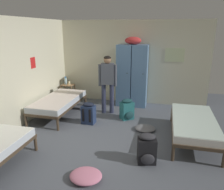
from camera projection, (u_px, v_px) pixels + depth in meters
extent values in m
plane|color=#565B66|center=(109.00, 142.00, 4.68)|extent=(8.83, 8.83, 0.00)
cube|color=beige|center=(131.00, 63.00, 6.91)|extent=(4.65, 0.06, 2.56)
cube|color=beige|center=(7.00, 77.00, 4.84)|extent=(0.06, 5.52, 2.56)
cube|color=beige|center=(175.00, 55.00, 6.50)|extent=(0.55, 0.01, 0.40)
cube|color=red|center=(33.00, 63.00, 5.68)|extent=(0.01, 0.20, 0.28)
cube|color=#5B84B2|center=(125.00, 75.00, 6.75)|extent=(0.44, 0.52, 1.85)
cylinder|color=black|center=(127.00, 73.00, 6.43)|extent=(0.02, 0.03, 0.02)
cube|color=#5B84B2|center=(140.00, 76.00, 6.65)|extent=(0.44, 0.52, 1.85)
cylinder|color=black|center=(143.00, 74.00, 6.33)|extent=(0.02, 0.03, 0.02)
ellipsoid|color=red|center=(133.00, 41.00, 6.40)|extent=(0.48, 0.36, 0.22)
cylinder|color=#99704C|center=(62.00, 94.00, 7.12)|extent=(0.03, 0.03, 0.55)
cylinder|color=#99704C|center=(72.00, 95.00, 7.04)|extent=(0.03, 0.03, 0.55)
cylinder|color=#99704C|center=(65.00, 92.00, 7.37)|extent=(0.03, 0.03, 0.55)
cylinder|color=#99704C|center=(75.00, 93.00, 7.29)|extent=(0.03, 0.03, 0.55)
cube|color=#99704C|center=(69.00, 96.00, 7.23)|extent=(0.38, 0.30, 0.02)
cube|color=#99704C|center=(68.00, 85.00, 7.12)|extent=(0.38, 0.30, 0.02)
cylinder|color=#473828|center=(36.00, 144.00, 4.31)|extent=(0.06, 0.06, 0.28)
cylinder|color=#473828|center=(207.00, 119.00, 5.49)|extent=(0.06, 0.06, 0.28)
cylinder|color=#473828|center=(172.00, 116.00, 5.68)|extent=(0.06, 0.06, 0.28)
cylinder|color=#473828|center=(224.00, 160.00, 3.78)|extent=(0.06, 0.06, 0.28)
cylinder|color=#473828|center=(173.00, 154.00, 3.97)|extent=(0.06, 0.06, 0.28)
cube|color=#473828|center=(193.00, 126.00, 4.68)|extent=(0.90, 1.90, 0.06)
cube|color=silver|center=(194.00, 122.00, 4.65)|extent=(0.87, 1.84, 0.14)
cube|color=silver|center=(194.00, 119.00, 4.63)|extent=(0.86, 1.82, 0.01)
cylinder|color=#473828|center=(26.00, 121.00, 5.35)|extent=(0.06, 0.06, 0.28)
cylinder|color=#473828|center=(58.00, 125.00, 5.16)|extent=(0.06, 0.06, 0.28)
cylinder|color=#473828|center=(61.00, 99.00, 7.07)|extent=(0.06, 0.06, 0.28)
cylinder|color=#473828|center=(85.00, 101.00, 6.87)|extent=(0.06, 0.06, 0.28)
cube|color=#473828|center=(59.00, 104.00, 6.06)|extent=(0.90, 1.90, 0.06)
cube|color=silver|center=(59.00, 101.00, 6.04)|extent=(0.87, 1.84, 0.14)
cube|color=silver|center=(59.00, 98.00, 6.01)|extent=(0.86, 1.82, 0.01)
cylinder|color=#2D334C|center=(112.00, 99.00, 6.18)|extent=(0.12, 0.12, 0.83)
cylinder|color=#2D334C|center=(104.00, 98.00, 6.20)|extent=(0.12, 0.12, 0.83)
cube|color=#474C56|center=(108.00, 74.00, 5.99)|extent=(0.37, 0.26, 0.57)
cylinder|color=#474C56|center=(115.00, 76.00, 5.98)|extent=(0.08, 0.08, 0.59)
cylinder|color=#474C56|center=(100.00, 75.00, 6.01)|extent=(0.08, 0.08, 0.59)
sphere|color=#936B4C|center=(107.00, 60.00, 5.88)|extent=(0.20, 0.20, 0.20)
ellipsoid|color=black|center=(107.00, 58.00, 5.86)|extent=(0.19, 0.19, 0.11)
cylinder|color=#B2DBEA|center=(66.00, 81.00, 7.12)|extent=(0.07, 0.07, 0.21)
cylinder|color=#2666B2|center=(65.00, 77.00, 7.09)|extent=(0.04, 0.04, 0.04)
cylinder|color=beige|center=(69.00, 83.00, 7.05)|extent=(0.06, 0.06, 0.12)
cylinder|color=black|center=(69.00, 81.00, 7.02)|extent=(0.03, 0.03, 0.03)
cube|color=black|center=(147.00, 151.00, 3.90)|extent=(0.36, 0.30, 0.46)
ellipsoid|color=#2D2D33|center=(148.00, 159.00, 3.78)|extent=(0.25, 0.13, 0.20)
ellipsoid|color=#2D2D33|center=(147.00, 137.00, 3.83)|extent=(0.33, 0.27, 0.10)
cube|color=black|center=(141.00, 145.00, 4.03)|extent=(0.05, 0.03, 0.32)
cube|color=black|center=(151.00, 146.00, 4.02)|extent=(0.05, 0.03, 0.32)
cube|color=navy|center=(89.00, 115.00, 5.54)|extent=(0.33, 0.25, 0.46)
ellipsoid|color=black|center=(91.00, 115.00, 5.70)|extent=(0.24, 0.09, 0.20)
ellipsoid|color=black|center=(88.00, 104.00, 5.46)|extent=(0.30, 0.23, 0.10)
cube|color=black|center=(90.00, 116.00, 5.39)|extent=(0.05, 0.03, 0.32)
cube|color=black|center=(83.00, 115.00, 5.43)|extent=(0.05, 0.03, 0.32)
cube|color=#23666B|center=(127.00, 111.00, 5.81)|extent=(0.40, 0.39, 0.46)
ellipsoid|color=#193D42|center=(130.00, 115.00, 5.70)|extent=(0.24, 0.21, 0.20)
ellipsoid|color=#193D42|center=(127.00, 101.00, 5.73)|extent=(0.36, 0.35, 0.10)
cube|color=black|center=(122.00, 109.00, 5.88)|extent=(0.05, 0.05, 0.32)
cube|color=black|center=(127.00, 108.00, 5.95)|extent=(0.05, 0.05, 0.32)
ellipsoid|color=pink|center=(86.00, 176.00, 3.49)|extent=(0.52, 0.46, 0.13)
ellipsoid|color=slate|center=(145.00, 128.00, 5.20)|extent=(0.48, 0.44, 0.10)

